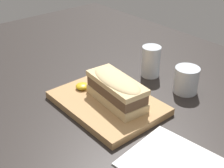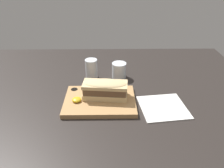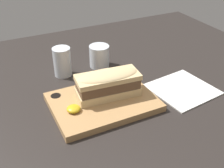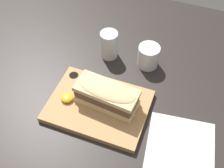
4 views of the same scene
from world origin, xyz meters
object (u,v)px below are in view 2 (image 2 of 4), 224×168
Objects in this scene: sandwich at (105,89)px; water_glass at (91,70)px; serving_board at (100,101)px; napkin at (163,107)px; wine_glass at (119,71)px.

water_glass is (-7.23, 21.04, -1.86)cm from sandwich.
serving_board is 26.63cm from napkin.
sandwich reaches higher than napkin.
napkin is (23.97, -5.12, -6.04)cm from sandwich.
serving_board reaches higher than napkin.
napkin is at bearing -39.98° from water_glass.
wine_glass is 0.38× the size of napkin.
sandwich is 1.90× the size of water_glass.
water_glass is at bearing 140.02° from napkin.
serving_board is 5.88cm from sandwich.
serving_board is at bearing -77.72° from water_glass.
wine_glass is (14.00, 0.44, -0.80)cm from water_glass.
serving_board is 1.56× the size of sandwich.
napkin is (31.20, -26.16, -4.18)cm from water_glass.
napkin is (26.34, -3.84, -0.82)cm from serving_board.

